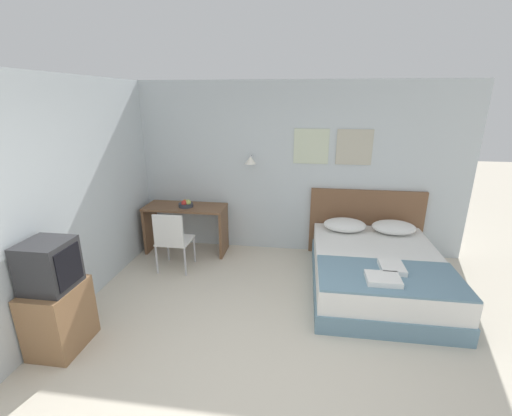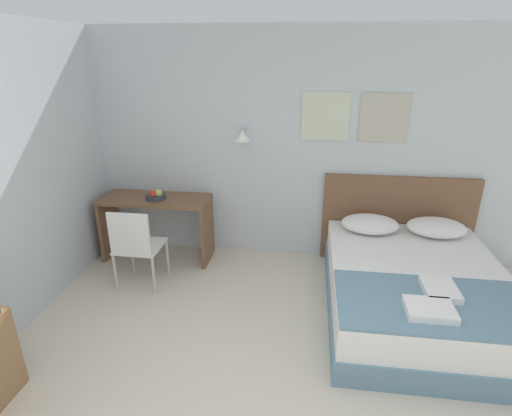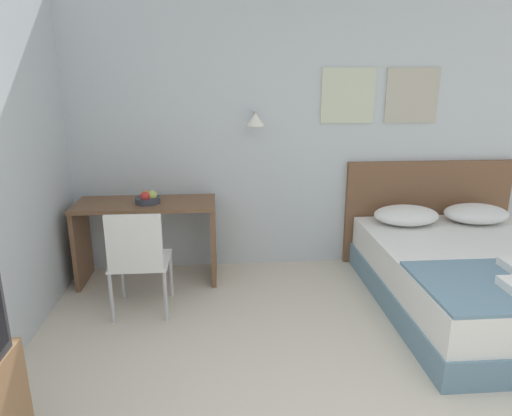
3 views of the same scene
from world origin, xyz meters
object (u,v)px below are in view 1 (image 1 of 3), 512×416
(headboard, at_px, (365,223))
(pillow_left, at_px, (345,225))
(desk_chair, at_px, (172,238))
(tv_stand, at_px, (59,317))
(television, at_px, (49,265))
(folded_towel_mid_bed, at_px, (383,279))
(folded_towel_near_foot, at_px, (392,267))
(desk, at_px, (186,220))
(throw_blanket, at_px, (389,276))
(fruit_bowl, at_px, (186,204))
(bed, at_px, (376,272))
(pillow_right, at_px, (394,227))

(headboard, height_order, pillow_left, headboard)
(desk_chair, relative_size, tv_stand, 1.33)
(desk_chair, xyz_separation_m, television, (-0.53, -1.66, 0.39))
(folded_towel_mid_bed, bearing_deg, folded_towel_near_foot, 61.92)
(pillow_left, xyz_separation_m, desk, (-2.47, 0.02, -0.05))
(throw_blanket, xyz_separation_m, desk_chair, (-2.79, 0.70, 0.00))
(television, bearing_deg, tv_stand, 180.00)
(tv_stand, bearing_deg, headboard, 38.44)
(folded_towel_mid_bed, xyz_separation_m, television, (-3.22, -0.82, 0.35))
(folded_towel_near_foot, bearing_deg, fruit_bowl, 157.10)
(throw_blanket, distance_m, television, 3.48)
(pillow_left, bearing_deg, headboard, 41.24)
(folded_towel_near_foot, xyz_separation_m, fruit_bowl, (-2.85, 1.20, 0.26))
(bed, relative_size, headboard, 1.21)
(throw_blanket, bearing_deg, desk, 153.83)
(television, bearing_deg, throw_blanket, 16.18)
(tv_stand, bearing_deg, television, 0.00)
(pillow_left, distance_m, tv_stand, 3.79)
(throw_blanket, relative_size, folded_towel_near_foot, 4.65)
(throw_blanket, bearing_deg, headboard, 90.00)
(bed, relative_size, pillow_left, 3.35)
(desk_chair, height_order, television, television)
(folded_towel_near_foot, distance_m, folded_towel_mid_bed, 0.33)
(desk, distance_m, fruit_bowl, 0.28)
(headboard, distance_m, throw_blanket, 1.67)
(desk, height_order, tv_stand, desk)
(folded_towel_near_foot, distance_m, television, 3.57)
(pillow_right, distance_m, folded_towel_mid_bed, 1.58)
(folded_towel_mid_bed, xyz_separation_m, tv_stand, (-3.22, -0.82, -0.22))
(desk, xyz_separation_m, desk_chair, (0.03, -0.69, -0.02))
(desk_chair, distance_m, fruit_bowl, 0.71)
(bed, xyz_separation_m, throw_blanket, (0.00, -0.60, 0.27))
(headboard, xyz_separation_m, pillow_right, (0.35, -0.31, 0.06))
(pillow_right, height_order, folded_towel_mid_bed, pillow_right)
(folded_towel_mid_bed, height_order, desk, desk)
(folded_towel_near_foot, bearing_deg, pillow_left, 108.30)
(bed, xyz_separation_m, folded_towel_mid_bed, (-0.10, -0.75, 0.31))
(bed, xyz_separation_m, fruit_bowl, (-2.79, 0.74, 0.57))
(desk, relative_size, television, 2.68)
(fruit_bowl, bearing_deg, television, -102.88)
(pillow_right, relative_size, desk, 0.49)
(fruit_bowl, bearing_deg, pillow_right, 0.35)
(bed, bearing_deg, desk_chair, 178.08)
(desk, bearing_deg, throw_blanket, -26.17)
(desk_chair, bearing_deg, headboard, 19.28)
(pillow_right, relative_size, folded_towel_near_foot, 1.86)
(folded_towel_near_foot, height_order, television, television)
(bed, distance_m, desk_chair, 2.81)
(throw_blanket, relative_size, television, 3.29)
(pillow_left, height_order, throw_blanket, pillow_left)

